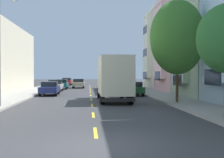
# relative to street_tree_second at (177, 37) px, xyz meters

# --- Properties ---
(ground_plane) EXTENTS (160.00, 160.00, 0.00)m
(ground_plane) POSITION_rel_street_tree_second_xyz_m (-6.40, 17.42, -5.00)
(ground_plane) COLOR #38383A
(sidewalk_left) EXTENTS (3.20, 120.00, 0.14)m
(sidewalk_left) POSITION_rel_street_tree_second_xyz_m (-13.50, 15.42, -4.93)
(sidewalk_left) COLOR #99968E
(sidewalk_left) RESTS_ON ground_plane
(sidewalk_right) EXTENTS (3.20, 120.00, 0.14)m
(sidewalk_right) POSITION_rel_street_tree_second_xyz_m (0.70, 15.42, -4.93)
(sidewalk_right) COLOR #99968E
(sidewalk_right) RESTS_ON ground_plane
(lane_centerline_dashes) EXTENTS (0.14, 47.20, 0.01)m
(lane_centerline_dashes) POSITION_rel_street_tree_second_xyz_m (-6.40, 11.92, -5.00)
(lane_centerline_dashes) COLOR yellow
(lane_centerline_dashes) RESTS_ON ground_plane
(townhouse_fourth_rose) EXTENTS (11.80, 7.98, 11.62)m
(townhouse_fourth_rose) POSITION_rel_street_tree_second_xyz_m (7.79, 13.98, 0.61)
(townhouse_fourth_rose) COLOR #CC9E9E
(townhouse_fourth_rose) RESTS_ON ground_plane
(townhouse_fifth_cream) EXTENTS (13.01, 7.98, 11.66)m
(townhouse_fifth_cream) POSITION_rel_street_tree_second_xyz_m (8.40, 22.16, 0.62)
(townhouse_fifth_cream) COLOR beige
(townhouse_fifth_cream) RESTS_ON ground_plane
(street_tree_second) EXTENTS (4.10, 4.10, 7.66)m
(street_tree_second) POSITION_rel_street_tree_second_xyz_m (0.00, 0.00, 0.00)
(street_tree_second) COLOR #47331E
(street_tree_second) RESTS_ON sidewalk_right
(street_lamp) EXTENTS (1.35, 0.28, 7.26)m
(street_lamp) POSITION_rel_street_tree_second_xyz_m (-12.36, -1.92, -0.69)
(street_lamp) COLOR #38383D
(street_lamp) RESTS_ON sidewalk_left
(delivery_box_truck) EXTENTS (2.49, 7.69, 3.62)m
(delivery_box_truck) POSITION_rel_street_tree_second_xyz_m (-4.60, 2.30, -2.99)
(delivery_box_truck) COLOR beige
(delivery_box_truck) RESTS_ON ground_plane
(parked_hatchback_silver) EXTENTS (1.84, 4.04, 1.50)m
(parked_hatchback_silver) POSITION_rel_street_tree_second_xyz_m (-10.86, 16.32, -4.25)
(parked_hatchback_silver) COLOR #B2B5BA
(parked_hatchback_silver) RESTS_ON ground_plane
(parked_sedan_forest) EXTENTS (1.82, 4.51, 1.43)m
(parked_sedan_forest) POSITION_rel_street_tree_second_xyz_m (-1.98, 9.16, -4.26)
(parked_sedan_forest) COLOR #194C28
(parked_sedan_forest) RESTS_ON ground_plane
(parked_sedan_red) EXTENTS (1.91, 4.54, 1.43)m
(parked_sedan_red) POSITION_rel_street_tree_second_xyz_m (-10.81, 36.97, -4.26)
(parked_sedan_red) COLOR #AD1E1E
(parked_sedan_red) RESTS_ON ground_plane
(parked_sedan_burgundy) EXTENTS (1.88, 4.53, 1.43)m
(parked_sedan_burgundy) POSITION_rel_street_tree_second_xyz_m (-1.93, 38.29, -4.26)
(parked_sedan_burgundy) COLOR maroon
(parked_sedan_burgundy) RESTS_ON ground_plane
(parked_hatchback_black) EXTENTS (1.80, 4.02, 1.50)m
(parked_hatchback_black) POSITION_rel_street_tree_second_xyz_m (-2.17, 27.80, -4.25)
(parked_hatchback_black) COLOR black
(parked_hatchback_black) RESTS_ON ground_plane
(parked_suv_orange) EXTENTS (1.98, 4.81, 1.93)m
(parked_suv_orange) POSITION_rel_street_tree_second_xyz_m (-2.16, 18.73, -4.02)
(parked_suv_orange) COLOR orange
(parked_suv_orange) RESTS_ON ground_plane
(parked_sedan_navy) EXTENTS (1.88, 4.53, 1.43)m
(parked_sedan_navy) POSITION_rel_street_tree_second_xyz_m (-10.70, 9.80, -4.26)
(parked_sedan_navy) COLOR navy
(parked_sedan_navy) RESTS_ON ground_plane
(parked_sedan_teal) EXTENTS (1.82, 4.51, 1.43)m
(parked_sedan_teal) POSITION_rel_street_tree_second_xyz_m (-10.61, 22.70, -4.26)
(parked_sedan_teal) COLOR #195B60
(parked_sedan_teal) RESTS_ON ground_plane
(moving_champagne_sedan) EXTENTS (1.80, 4.50, 1.43)m
(moving_champagne_sedan) POSITION_rel_street_tree_second_xyz_m (-8.20, 25.80, -4.26)
(moving_champagne_sedan) COLOR tan
(moving_champagne_sedan) RESTS_ON ground_plane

